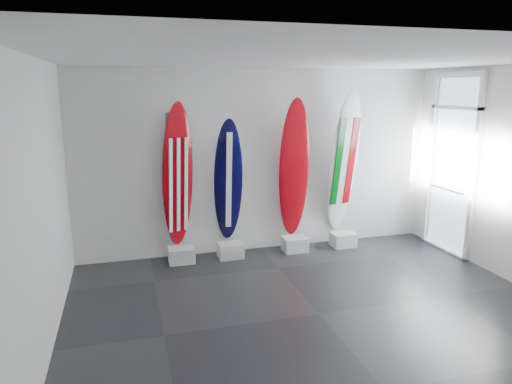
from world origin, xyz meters
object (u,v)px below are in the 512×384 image
object	(u,v)px
surfboard_italy	(344,162)
surfboard_usa	(178,176)
surfboard_navy	(228,181)
surfboard_swiss	(294,169)

from	to	relation	value
surfboard_italy	surfboard_usa	bearing A→B (deg)	169.94
surfboard_usa	surfboard_navy	size ratio (longest dim) A/B	1.12
surfboard_usa	surfboard_italy	distance (m)	2.78
surfboard_usa	surfboard_swiss	world-z (taller)	surfboard_swiss
surfboard_navy	surfboard_swiss	distance (m)	1.12
surfboard_navy	surfboard_swiss	world-z (taller)	surfboard_swiss
surfboard_usa	surfboard_italy	bearing A→B (deg)	-18.91
surfboard_usa	surfboard_swiss	size ratio (longest dim) A/B	0.98
surfboard_usa	surfboard_italy	xyz separation A→B (m)	(2.78, 0.00, 0.09)
surfboard_swiss	surfboard_navy	bearing A→B (deg)	-179.87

